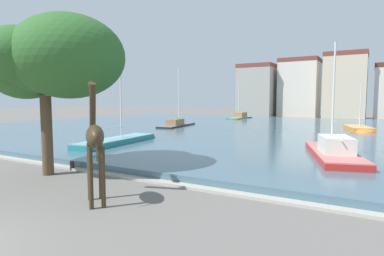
# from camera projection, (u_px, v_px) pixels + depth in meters

# --- Properties ---
(harbor_water) EXTENTS (78.42, 53.50, 0.43)m
(harbor_water) POSITION_uv_depth(u_px,v_px,m) (282.00, 130.00, 38.46)
(harbor_water) COLOR #476675
(harbor_water) RESTS_ON ground
(quay_edge_coping) EXTENTS (78.42, 0.50, 0.12)m
(quay_edge_coping) POSITION_uv_depth(u_px,v_px,m) (141.00, 179.00, 15.13)
(quay_edge_coping) COLOR #ADA89E
(quay_edge_coping) RESTS_ON ground
(giraffe_statue) EXTENTS (2.32, 2.05, 4.74)m
(giraffe_statue) POSITION_uv_depth(u_px,v_px,m) (95.00, 138.00, 11.65)
(giraffe_statue) COLOR #382B19
(giraffe_statue) RESTS_ON ground
(sailboat_teal) EXTENTS (2.92, 9.75, 6.56)m
(sailboat_teal) POSITION_uv_depth(u_px,v_px,m) (123.00, 142.00, 25.57)
(sailboat_teal) COLOR teal
(sailboat_teal) RESTS_ON ground
(sailboat_black) EXTENTS (3.36, 9.41, 7.95)m
(sailboat_black) POSITION_uv_depth(u_px,v_px,m) (179.00, 125.00, 41.90)
(sailboat_black) COLOR black
(sailboat_black) RESTS_ON ground
(sailboat_green) EXTENTS (2.38, 8.43, 7.13)m
(sailboat_green) POSITION_uv_depth(u_px,v_px,m) (239.00, 118.00, 58.62)
(sailboat_green) COLOR #236B42
(sailboat_green) RESTS_ON ground
(sailboat_red) EXTENTS (4.66, 9.53, 7.29)m
(sailboat_red) POSITION_uv_depth(u_px,v_px,m) (331.00, 153.00, 19.44)
(sailboat_red) COLOR red
(sailboat_red) RESTS_ON ground
(sailboat_orange) EXTENTS (3.60, 6.49, 5.81)m
(sailboat_orange) POSITION_uv_depth(u_px,v_px,m) (360.00, 130.00, 35.61)
(sailboat_orange) COLOR orange
(sailboat_orange) RESTS_ON ground
(shade_tree) EXTENTS (7.10, 6.97, 7.96)m
(shade_tree) POSITION_uv_depth(u_px,v_px,m) (55.00, 62.00, 15.87)
(shade_tree) COLOR brown
(shade_tree) RESTS_ON ground
(mooring_bollard) EXTENTS (0.24, 0.24, 0.50)m
(mooring_bollard) POSITION_uv_depth(u_px,v_px,m) (72.00, 166.00, 17.29)
(mooring_bollard) COLOR #232326
(mooring_bollard) RESTS_ON ground
(townhouse_narrow_midrow) EXTENTS (7.68, 6.66, 11.63)m
(townhouse_narrow_midrow) POSITION_uv_depth(u_px,v_px,m) (257.00, 91.00, 70.11)
(townhouse_narrow_midrow) COLOR gray
(townhouse_narrow_midrow) RESTS_ON ground
(townhouse_corner_house) EXTENTS (8.01, 7.41, 12.64)m
(townhouse_corner_house) POSITION_uv_depth(u_px,v_px,m) (299.00, 88.00, 68.46)
(townhouse_corner_house) COLOR beige
(townhouse_corner_house) RESTS_ON ground
(townhouse_end_terrace) EXTENTS (7.57, 5.87, 12.86)m
(townhouse_end_terrace) POSITION_uv_depth(u_px,v_px,m) (345.00, 86.00, 60.58)
(townhouse_end_terrace) COLOR #C6B293
(townhouse_end_terrace) RESTS_ON ground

